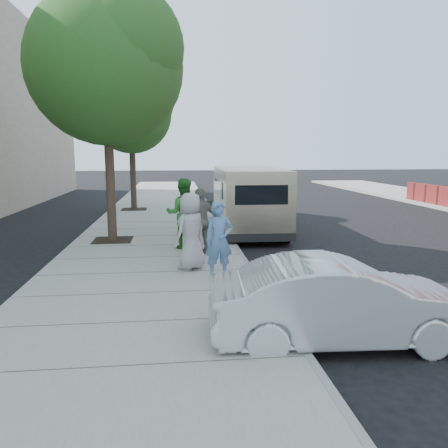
{
  "coord_description": "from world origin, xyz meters",
  "views": [
    {
      "loc": [
        -0.34,
        -11.4,
        2.89
      ],
      "look_at": [
        0.89,
        -0.62,
        1.1
      ],
      "focal_mm": 35.0,
      "sensor_mm": 36.0,
      "label": 1
    }
  ],
  "objects_px": {
    "tree_far": "(132,109)",
    "person_green_shirt": "(183,214)",
    "tree_near": "(107,61)",
    "van": "(247,198)",
    "sedan": "(340,302)",
    "person_gray_shirt": "(191,231)",
    "person_officer": "(219,240)",
    "person_striped_polo": "(201,221)",
    "parking_meter": "(207,213)"
  },
  "relations": [
    {
      "from": "parking_meter",
      "to": "van",
      "type": "bearing_deg",
      "value": 84.36
    },
    {
      "from": "parking_meter",
      "to": "person_gray_shirt",
      "type": "height_order",
      "value": "person_gray_shirt"
    },
    {
      "from": "sedan",
      "to": "person_green_shirt",
      "type": "height_order",
      "value": "person_green_shirt"
    },
    {
      "from": "tree_far",
      "to": "person_officer",
      "type": "distance_m",
      "value": 13.05
    },
    {
      "from": "sedan",
      "to": "person_striped_polo",
      "type": "relative_size",
      "value": 2.19
    },
    {
      "from": "person_green_shirt",
      "to": "person_striped_polo",
      "type": "relative_size",
      "value": 1.11
    },
    {
      "from": "sedan",
      "to": "person_gray_shirt",
      "type": "relative_size",
      "value": 2.18
    },
    {
      "from": "tree_near",
      "to": "person_gray_shirt",
      "type": "height_order",
      "value": "tree_near"
    },
    {
      "from": "person_officer",
      "to": "person_gray_shirt",
      "type": "bearing_deg",
      "value": 120.27
    },
    {
      "from": "person_officer",
      "to": "person_striped_polo",
      "type": "bearing_deg",
      "value": 90.29
    },
    {
      "from": "tree_far",
      "to": "van",
      "type": "xyz_separation_m",
      "value": [
        4.56,
        -5.78,
        -3.65
      ]
    },
    {
      "from": "van",
      "to": "person_green_shirt",
      "type": "distance_m",
      "value": 4.0
    },
    {
      "from": "person_officer",
      "to": "person_green_shirt",
      "type": "bearing_deg",
      "value": 96.86
    },
    {
      "from": "parking_meter",
      "to": "person_gray_shirt",
      "type": "xyz_separation_m",
      "value": [
        -0.57,
        -2.59,
        -0.07
      ]
    },
    {
      "from": "sedan",
      "to": "person_gray_shirt",
      "type": "xyz_separation_m",
      "value": [
        -2.1,
        4.01,
        0.41
      ]
    },
    {
      "from": "tree_near",
      "to": "person_gray_shirt",
      "type": "xyz_separation_m",
      "value": [
        2.28,
        -3.72,
        -4.49
      ]
    },
    {
      "from": "parking_meter",
      "to": "person_officer",
      "type": "relative_size",
      "value": 0.8
    },
    {
      "from": "parking_meter",
      "to": "person_striped_polo",
      "type": "bearing_deg",
      "value": -76.98
    },
    {
      "from": "person_striped_polo",
      "to": "sedan",
      "type": "bearing_deg",
      "value": 72.42
    },
    {
      "from": "person_gray_shirt",
      "to": "van",
      "type": "bearing_deg",
      "value": -157.21
    },
    {
      "from": "person_officer",
      "to": "person_striped_polo",
      "type": "distance_m",
      "value": 2.3
    },
    {
      "from": "person_green_shirt",
      "to": "person_gray_shirt",
      "type": "distance_m",
      "value": 2.36
    },
    {
      "from": "parking_meter",
      "to": "van",
      "type": "height_order",
      "value": "van"
    },
    {
      "from": "person_officer",
      "to": "sedan",
      "type": "bearing_deg",
      "value": -70.52
    },
    {
      "from": "parking_meter",
      "to": "person_officer",
      "type": "height_order",
      "value": "person_officer"
    },
    {
      "from": "tree_far",
      "to": "person_green_shirt",
      "type": "bearing_deg",
      "value": -76.51
    },
    {
      "from": "tree_near",
      "to": "person_striped_polo",
      "type": "distance_m",
      "value": 5.66
    },
    {
      "from": "van",
      "to": "tree_near",
      "type": "bearing_deg",
      "value": -156.64
    },
    {
      "from": "van",
      "to": "person_gray_shirt",
      "type": "distance_m",
      "value": 6.0
    },
    {
      "from": "person_green_shirt",
      "to": "person_striped_polo",
      "type": "bearing_deg",
      "value": 120.48
    },
    {
      "from": "tree_near",
      "to": "person_striped_polo",
      "type": "bearing_deg",
      "value": -40.57
    },
    {
      "from": "tree_near",
      "to": "van",
      "type": "height_order",
      "value": "tree_near"
    },
    {
      "from": "van",
      "to": "person_green_shirt",
      "type": "bearing_deg",
      "value": -125.46
    },
    {
      "from": "person_officer",
      "to": "person_striped_polo",
      "type": "relative_size",
      "value": 0.94
    },
    {
      "from": "sedan",
      "to": "person_gray_shirt",
      "type": "bearing_deg",
      "value": 30.47
    },
    {
      "from": "tree_near",
      "to": "tree_far",
      "type": "xyz_separation_m",
      "value": [
        -0.0,
        7.6,
        -0.66
      ]
    },
    {
      "from": "tree_near",
      "to": "sedan",
      "type": "height_order",
      "value": "tree_near"
    },
    {
      "from": "tree_near",
      "to": "person_green_shirt",
      "type": "bearing_deg",
      "value": -32.43
    },
    {
      "from": "tree_near",
      "to": "person_gray_shirt",
      "type": "distance_m",
      "value": 6.26
    },
    {
      "from": "sedan",
      "to": "person_officer",
      "type": "xyz_separation_m",
      "value": [
        -1.51,
        3.2,
        0.34
      ]
    },
    {
      "from": "sedan",
      "to": "parking_meter",
      "type": "bearing_deg",
      "value": 15.9
    },
    {
      "from": "tree_near",
      "to": "person_green_shirt",
      "type": "xyz_separation_m",
      "value": [
        2.15,
        -1.37,
        -4.39
      ]
    },
    {
      "from": "person_green_shirt",
      "to": "tree_far",
      "type": "bearing_deg",
      "value": -74.08
    },
    {
      "from": "parking_meter",
      "to": "van",
      "type": "xyz_separation_m",
      "value": [
        1.71,
        2.96,
        0.1
      ]
    },
    {
      "from": "tree_near",
      "to": "person_striped_polo",
      "type": "height_order",
      "value": "tree_near"
    },
    {
      "from": "person_officer",
      "to": "tree_far",
      "type": "bearing_deg",
      "value": 97.48
    },
    {
      "from": "van",
      "to": "person_green_shirt",
      "type": "relative_size",
      "value": 3.16
    },
    {
      "from": "parking_meter",
      "to": "tree_far",
      "type": "bearing_deg",
      "value": 132.5
    },
    {
      "from": "van",
      "to": "person_gray_shirt",
      "type": "bearing_deg",
      "value": -110.82
    },
    {
      "from": "tree_near",
      "to": "person_striped_polo",
      "type": "relative_size",
      "value": 4.16
    }
  ]
}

